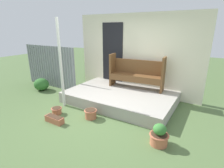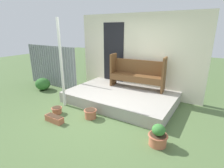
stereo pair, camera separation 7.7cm
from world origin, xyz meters
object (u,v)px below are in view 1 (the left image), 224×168
object	(u,v)px
flower_pot_left	(57,110)
flower_pot_middle	(91,113)
shrub_by_fence	(41,84)
flower_pot_right	(159,136)
planter_box_rect	(54,119)
bench	(137,72)
support_post	(61,65)

from	to	relation	value
flower_pot_left	flower_pot_middle	size ratio (longest dim) A/B	0.87
flower_pot_left	shrub_by_fence	xyz separation A→B (m)	(-1.89, 1.00, 0.12)
flower_pot_right	flower_pot_left	bearing A→B (deg)	-176.97
flower_pot_right	shrub_by_fence	xyz separation A→B (m)	(-4.54, 0.86, 0.03)
planter_box_rect	shrub_by_fence	xyz separation A→B (m)	(-2.18, 1.33, 0.14)
shrub_by_fence	flower_pot_left	bearing A→B (deg)	-28.02
flower_pot_middle	shrub_by_fence	xyz separation A→B (m)	(-2.78, 0.72, 0.09)
flower_pot_middle	shrub_by_fence	size ratio (longest dim) A/B	0.59
bench	planter_box_rect	bearing A→B (deg)	-117.04
flower_pot_right	shrub_by_fence	bearing A→B (deg)	169.25
bench	planter_box_rect	world-z (taller)	bench
bench	planter_box_rect	size ratio (longest dim) A/B	3.54
flower_pot_middle	shrub_by_fence	distance (m)	2.88
bench	shrub_by_fence	bearing A→B (deg)	-165.28
shrub_by_fence	flower_pot_right	bearing A→B (deg)	-10.75
flower_pot_middle	flower_pot_right	world-z (taller)	flower_pot_right
flower_pot_left	shrub_by_fence	size ratio (longest dim) A/B	0.51
support_post	flower_pot_middle	xyz separation A→B (m)	(1.12, -0.20, -1.08)
bench	shrub_by_fence	world-z (taller)	bench
support_post	planter_box_rect	bearing A→B (deg)	-57.84
flower_pot_left	shrub_by_fence	bearing A→B (deg)	151.98
flower_pot_right	shrub_by_fence	size ratio (longest dim) A/B	0.80
flower_pot_left	shrub_by_fence	distance (m)	2.14
flower_pot_right	shrub_by_fence	world-z (taller)	same
planter_box_rect	flower_pot_right	bearing A→B (deg)	11.29
flower_pot_right	support_post	bearing A→B (deg)	173.29
bench	flower_pot_right	size ratio (longest dim) A/B	3.97
support_post	bench	bearing A→B (deg)	48.64
shrub_by_fence	flower_pot_middle	bearing A→B (deg)	-14.53
support_post	shrub_by_fence	bearing A→B (deg)	162.54
bench	flower_pot_right	distance (m)	2.54
flower_pot_right	shrub_by_fence	distance (m)	4.62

